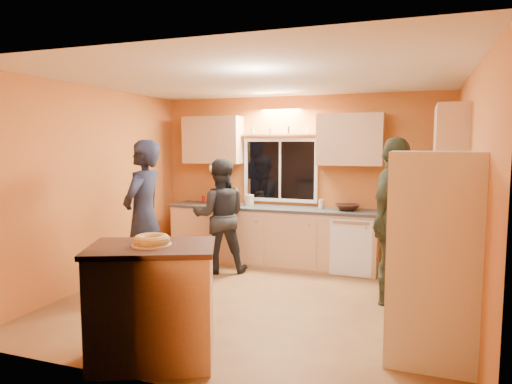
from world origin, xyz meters
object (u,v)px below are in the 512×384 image
at_px(person_left, 144,216).
at_px(person_right, 393,221).
at_px(person_center, 220,216).
at_px(refrigerator, 432,256).
at_px(island, 153,302).

height_order(person_left, person_right, person_right).
bearing_deg(person_center, person_right, 143.53).
height_order(person_center, person_right, person_right).
distance_m(refrigerator, person_right, 1.38).
bearing_deg(person_right, person_left, 113.03).
relative_size(refrigerator, person_right, 0.93).
bearing_deg(island, person_center, 79.14).
distance_m(person_left, person_center, 1.25).
distance_m(refrigerator, island, 2.42).
height_order(island, person_left, person_left).
bearing_deg(refrigerator, person_right, 106.39).
xyz_separation_m(refrigerator, person_left, (-3.38, 0.75, 0.06)).
height_order(refrigerator, person_center, refrigerator).
distance_m(island, person_right, 2.89).
relative_size(person_center, person_right, 0.85).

